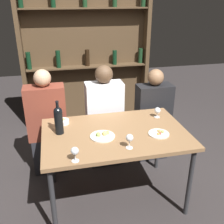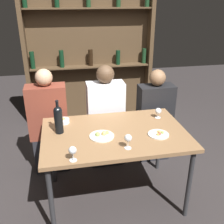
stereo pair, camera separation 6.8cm
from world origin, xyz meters
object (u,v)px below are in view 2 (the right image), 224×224
Objects in this scene: food_plate_1 at (159,134)px; seated_person_left at (49,126)px; wine_glass_2 at (73,151)px; seated_person_right at (155,119)px; seated_person_center at (106,120)px; wine_glass_1 at (128,139)px; wine_bottle at (58,118)px; wine_glass_0 at (158,111)px; food_plate_0 at (102,135)px; snack_bowl at (64,121)px.

food_plate_1 is 1.30m from seated_person_left.
seated_person_right reaches higher than wine_glass_2.
seated_person_center is at bearing 115.02° from food_plate_1.
wine_glass_1 reaches higher than food_plate_1.
wine_glass_2 is 0.84m from food_plate_1.
wine_bottle is 0.94m from food_plate_1.
seated_person_center is (-0.49, 0.42, -0.26)m from wine_glass_0.
snack_bowl reaches higher than food_plate_0.
seated_person_center reaches higher than food_plate_1.
wine_glass_2 is 1.09m from seated_person_left.
wine_bottle is 1.33m from seated_person_right.
food_plate_1 is 0.16× the size of seated_person_left.
wine_bottle reaches higher than wine_glass_1.
wine_glass_2 reaches higher than food_plate_0.
seated_person_left reaches higher than food_plate_1.
seated_person_center is at bearing 45.63° from wine_bottle.
wine_glass_0 is 0.71m from food_plate_0.
wine_glass_2 is 1.51m from seated_person_right.
wine_glass_0 is at bearing 33.58° from wine_glass_2.
seated_person_left is (-0.13, 0.55, -0.34)m from wine_bottle.
wine_glass_1 is 0.31m from food_plate_0.
wine_glass_0 is 0.57× the size of food_plate_1.
seated_person_right is (1.05, 1.03, -0.31)m from wine_glass_2.
seated_person_left reaches higher than wine_glass_2.
wine_bottle is 0.69m from wine_glass_1.
wine_glass_0 is 0.98m from snack_bowl.
food_plate_0 is 1.17× the size of food_plate_1.
wine_glass_0 is 0.70m from wine_glass_1.
wine_glass_1 is 0.98m from seated_person_center.
food_plate_0 is at bearing -46.42° from snack_bowl.
wine_glass_1 is 1.16m from seated_person_right.
seated_person_left reaches higher than snack_bowl.
wine_glass_1 is at bearing -131.34° from wine_glass_0.
wine_bottle reaches higher than wine_glass_2.
wine_bottle is 0.28× the size of seated_person_right.
wine_glass_0 is 0.09× the size of seated_person_center.
wine_glass_0 is 0.88× the size of wine_glass_2.
wine_bottle is at bearing -103.09° from snack_bowl.
wine_glass_1 is at bearing -53.88° from seated_person_left.
wine_glass_2 is (-0.46, -0.09, -0.01)m from wine_glass_1.
wine_glass_0 reaches higher than snack_bowl.
seated_person_center is at bearing 67.02° from wine_glass_2.
seated_person_left reaches higher than wine_bottle.
seated_person_left is at bearing 125.75° from food_plate_0.
snack_bowl is at bearing 76.91° from wine_bottle.
wine_glass_1 is 0.11× the size of seated_person_left.
wine_glass_1 is 1.16× the size of snack_bowl.
snack_bowl is at bearing -63.92° from seated_person_left.
wine_glass_1 reaches higher than wine_glass_0.
seated_person_right is at bearing 0.00° from seated_person_center.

